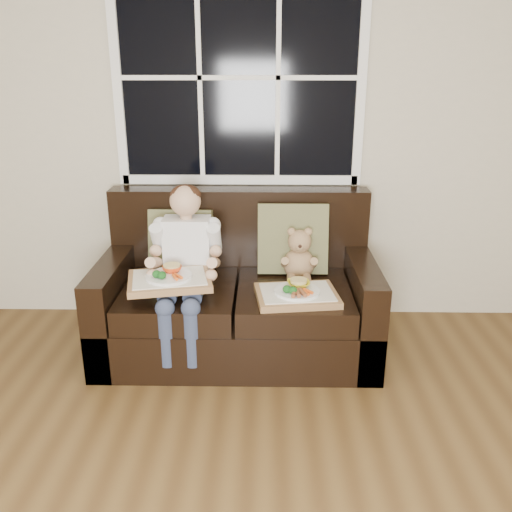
{
  "coord_description": "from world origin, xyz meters",
  "views": [
    {
      "loc": [
        -0.0,
        -1.15,
        1.75
      ],
      "look_at": [
        -0.06,
        1.85,
        0.67
      ],
      "focal_mm": 38.0,
      "sensor_mm": 36.0,
      "label": 1
    }
  ],
  "objects_px": {
    "teddy_bear": "(299,258)",
    "tray_left": "(169,279)",
    "child": "(185,254)",
    "tray_right": "(297,294)",
    "loveseat": "(238,300)"
  },
  "relations": [
    {
      "from": "teddy_bear",
      "to": "tray_left",
      "type": "distance_m",
      "value": 0.83
    },
    {
      "from": "child",
      "to": "tray_right",
      "type": "distance_m",
      "value": 0.71
    },
    {
      "from": "child",
      "to": "tray_right",
      "type": "height_order",
      "value": "child"
    },
    {
      "from": "child",
      "to": "tray_left",
      "type": "bearing_deg",
      "value": -109.79
    },
    {
      "from": "tray_left",
      "to": "tray_right",
      "type": "height_order",
      "value": "tray_left"
    },
    {
      "from": "loveseat",
      "to": "tray_left",
      "type": "bearing_deg",
      "value": -140.06
    },
    {
      "from": "teddy_bear",
      "to": "tray_right",
      "type": "height_order",
      "value": "teddy_bear"
    },
    {
      "from": "teddy_bear",
      "to": "tray_left",
      "type": "relative_size",
      "value": 0.66
    },
    {
      "from": "child",
      "to": "tray_left",
      "type": "relative_size",
      "value": 1.79
    },
    {
      "from": "tray_left",
      "to": "loveseat",
      "type": "bearing_deg",
      "value": 28.3
    },
    {
      "from": "loveseat",
      "to": "tray_right",
      "type": "height_order",
      "value": "loveseat"
    },
    {
      "from": "teddy_bear",
      "to": "tray_left",
      "type": "bearing_deg",
      "value": -154.39
    },
    {
      "from": "child",
      "to": "teddy_bear",
      "type": "relative_size",
      "value": 2.71
    },
    {
      "from": "child",
      "to": "tray_left",
      "type": "xyz_separation_m",
      "value": [
        -0.07,
        -0.19,
        -0.08
      ]
    },
    {
      "from": "loveseat",
      "to": "tray_left",
      "type": "relative_size",
      "value": 3.24
    }
  ]
}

